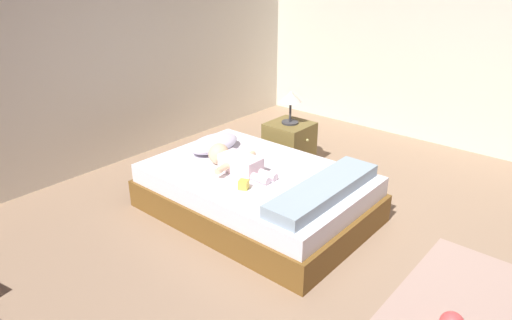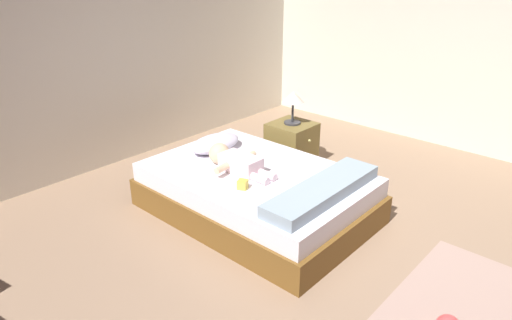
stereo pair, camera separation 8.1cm
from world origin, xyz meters
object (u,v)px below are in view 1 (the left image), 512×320
object	(u,v)px
lamp	(291,99)
toothbrush	(252,161)
baby	(234,161)
toy_block	(244,185)
pillow	(214,143)
nightstand	(289,144)
bed	(256,193)

from	to	relation	value
lamp	toothbrush	bearing A→B (deg)	-164.18
baby	lamp	bearing A→B (deg)	12.43
toy_block	pillow	bearing A→B (deg)	61.25
pillow	baby	size ratio (longest dim) A/B	0.78
pillow	nightstand	xyz separation A→B (m)	(0.93, -0.19, -0.24)
bed	baby	bearing A→B (deg)	120.95
toy_block	nightstand	bearing A→B (deg)	22.26
bed	baby	world-z (taller)	baby
bed	toy_block	world-z (taller)	toy_block
baby	bed	bearing A→B (deg)	-59.05
pillow	toothbrush	world-z (taller)	pillow
toy_block	bed	bearing A→B (deg)	24.17
pillow	baby	xyz separation A→B (m)	(-0.19, -0.43, 0.01)
pillow	toothbrush	bearing A→B (deg)	-84.89
bed	pillow	bearing A→B (deg)	81.36
bed	nightstand	distance (m)	1.10
toothbrush	nightstand	xyz separation A→B (m)	(0.89, 0.25, -0.18)
lamp	baby	bearing A→B (deg)	-167.57
nightstand	toy_block	world-z (taller)	toy_block
baby	toothbrush	xyz separation A→B (m)	(0.22, -0.01, -0.07)
baby	toy_block	distance (m)	0.37
pillow	lamp	bearing A→B (deg)	-11.41
pillow	bed	bearing A→B (deg)	-98.64
toothbrush	lamp	size ratio (longest dim) A/B	0.49
lamp	toy_block	xyz separation A→B (m)	(-1.33, -0.54, -0.29)
bed	toy_block	distance (m)	0.42
toothbrush	lamp	distance (m)	0.98
nightstand	toothbrush	bearing A→B (deg)	-164.19
baby	toy_block	world-z (taller)	baby
pillow	toy_block	xyz separation A→B (m)	(-0.40, -0.73, -0.03)
baby	toy_block	xyz separation A→B (m)	(-0.22, -0.30, -0.04)
bed	toothbrush	size ratio (longest dim) A/B	11.18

